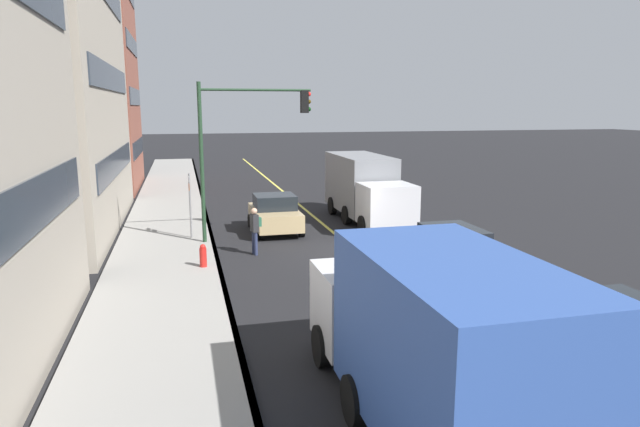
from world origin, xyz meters
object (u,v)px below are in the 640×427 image
object	(u,v)px
pedestrian_with_backpack	(255,227)
traffic_light_mast	(242,135)
car_tan	(275,214)
street_sign_post	(190,202)
truck_gray	(365,187)
fire_hydrant	(203,258)
car_red	(617,333)
truck_blue	(432,338)
car_maroon	(455,250)

from	to	relation	value
pedestrian_with_backpack	traffic_light_mast	distance (m)	3.87
car_tan	street_sign_post	xyz separation A→B (m)	(-0.90, 3.67, 0.84)
truck_gray	fire_hydrant	size ratio (longest dim) A/B	7.96
car_red	pedestrian_with_backpack	world-z (taller)	pedestrian_with_backpack
truck_blue	pedestrian_with_backpack	distance (m)	12.50
car_maroon	street_sign_post	world-z (taller)	street_sign_post
fire_hydrant	truck_gray	bearing A→B (deg)	-50.21
car_tan	fire_hydrant	bearing A→B (deg)	148.16
truck_gray	street_sign_post	size ratio (longest dim) A/B	2.64
car_tan	pedestrian_with_backpack	distance (m)	3.94
car_tan	car_red	xyz separation A→B (m)	(-14.84, -4.92, -0.05)
fire_hydrant	car_red	bearing A→B (deg)	-138.63
car_red	street_sign_post	bearing A→B (deg)	31.66
car_red	truck_gray	distance (m)	16.11
car_maroon	truck_blue	size ratio (longest dim) A/B	0.61
truck_gray	street_sign_post	xyz separation A→B (m)	(-2.14, 8.31, -0.00)
car_maroon	pedestrian_with_backpack	size ratio (longest dim) A/B	2.37
car_tan	truck_blue	xyz separation A→B (m)	(-16.09, -0.02, 0.87)
truck_gray	truck_blue	size ratio (longest dim) A/B	1.08
truck_gray	fire_hydrant	distance (m)	10.48
car_tan	car_red	bearing A→B (deg)	-161.65
car_maroon	car_red	world-z (taller)	car_maroon
truck_blue	fire_hydrant	bearing A→B (deg)	17.63
car_red	fire_hydrant	xyz separation A→B (m)	(9.42, 8.29, -0.31)
street_sign_post	fire_hydrant	size ratio (longest dim) A/B	3.02
car_maroon	fire_hydrant	xyz separation A→B (m)	(2.32, 8.18, -0.33)
car_maroon	traffic_light_mast	xyz separation A→B (m)	(5.96, 6.37, 3.62)
truck_gray	car_red	bearing A→B (deg)	-178.97
car_red	fire_hydrant	size ratio (longest dim) A/B	4.10
car_tan	car_maroon	distance (m)	9.11
car_red	fire_hydrant	world-z (taller)	car_red
traffic_light_mast	fire_hydrant	size ratio (longest dim) A/B	6.88
truck_gray	street_sign_post	world-z (taller)	truck_gray
street_sign_post	pedestrian_with_backpack	bearing A→B (deg)	-140.38
car_maroon	truck_gray	xyz separation A→B (m)	(8.98, 0.18, 0.87)
truck_blue	traffic_light_mast	distance (m)	14.65
fire_hydrant	car_tan	bearing A→B (deg)	-31.84
truck_gray	traffic_light_mast	xyz separation A→B (m)	(-3.03, 6.19, 2.75)
car_maroon	fire_hydrant	distance (m)	8.51
truck_gray	truck_blue	xyz separation A→B (m)	(-17.33, 4.61, 0.03)
traffic_light_mast	car_maroon	bearing A→B (deg)	-133.07
pedestrian_with_backpack	fire_hydrant	bearing A→B (deg)	130.93
truck_blue	fire_hydrant	world-z (taller)	truck_blue
truck_gray	street_sign_post	distance (m)	8.58
car_tan	traffic_light_mast	distance (m)	4.31
truck_blue	traffic_light_mast	size ratio (longest dim) A/B	1.07
traffic_light_mast	street_sign_post	xyz separation A→B (m)	(0.88, 2.11, -2.75)
car_tan	pedestrian_with_backpack	world-z (taller)	pedestrian_with_backpack
car_red	traffic_light_mast	size ratio (longest dim) A/B	0.60
truck_gray	pedestrian_with_backpack	size ratio (longest dim) A/B	4.17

